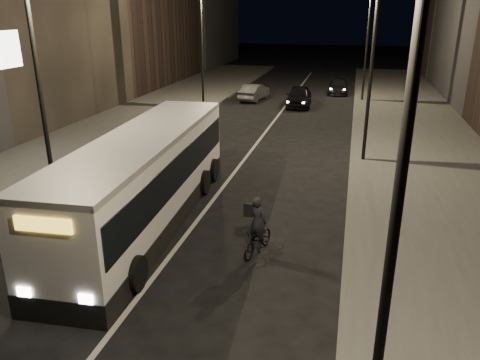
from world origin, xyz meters
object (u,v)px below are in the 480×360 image
Objects in this scene: streetlight_right_mid at (367,46)px; streetlight_right_far at (364,31)px; streetlight_right_near at (384,137)px; car_mid at (254,92)px; streetlight_left_far at (205,33)px; city_bus at (146,175)px; cyclist_on_bicycle at (258,234)px; car_near at (299,96)px; streetlight_left_near at (42,58)px; car_far at (339,86)px.

streetlight_right_mid and streetlight_right_far have the same top height.
car_mid is at bearing 104.91° from streetlight_right_near.
streetlight_right_mid is 1.00× the size of streetlight_left_far.
cyclist_on_bicycle is (4.10, -1.31, -1.06)m from city_bus.
city_bus is at bearing -105.75° from streetlight_right_far.
car_mid is (-3.79, 1.65, -0.10)m from car_near.
car_near is (-4.37, 12.99, -4.61)m from streetlight_right_mid.
streetlight_right_mid is 11.62m from city_bus.
streetlight_right_mid is at bearing -74.72° from car_near.
streetlight_left_far is at bearing 136.84° from streetlight_right_mid.
streetlight_right_far is at bearing 66.04° from streetlight_left_near.
car_mid is (2.51, 4.64, -4.71)m from streetlight_left_far.
city_bus is at bearing 133.03° from streetlight_right_near.
cyclist_on_bicycle is (-2.84, 6.11, -4.73)m from streetlight_right_near.
car_near is (2.56, 21.56, -0.94)m from city_bus.
streetlight_right_near is 35.92m from car_far.
streetlight_right_far is 12.24m from streetlight_left_far.
cyclist_on_bicycle is at bearing 109.86° from car_mid.
cyclist_on_bicycle is 22.93m from car_near.
streetlight_right_mid is at bearing 90.00° from streetlight_right_near.
streetlight_right_far is at bearing 29.36° from streetlight_left_far.
streetlight_left_far is 2.06× the size of car_mid.
streetlight_left_far is 8.36m from car_near.
streetlight_right_near is 32.05m from car_mid.
streetlight_right_near is 29.68m from car_near.
streetlight_right_near is 13.33m from streetlight_left_near.
cyclist_on_bicycle is at bearing -89.48° from car_near.
car_far is (1.10, 29.45, -0.03)m from cyclist_on_bicycle.
cyclist_on_bicycle is 25.10m from car_mid.
car_far is at bearing 72.04° from streetlight_left_near.
city_bus is 6.15× the size of cyclist_on_bicycle.
streetlight_right_near and streetlight_right_mid have the same top height.
streetlight_left_near is at bearing -143.12° from streetlight_right_mid.
streetlight_right_near is 32.00m from streetlight_right_far.
streetlight_left_far is 1.96× the size of car_far.
car_mid is at bearing 153.17° from car_near.
streetlight_right_mid is (0.00, 16.00, 0.00)m from streetlight_right_near.
streetlight_left_far is at bearing -134.49° from car_far.
car_far is (8.93, 27.56, -4.76)m from streetlight_left_near.
streetlight_left_far is at bearing 90.00° from streetlight_left_near.
city_bus is (3.73, -18.57, -3.68)m from streetlight_left_far.
streetlight_left_far is at bearing -157.90° from car_near.
streetlight_right_mid is at bearing 126.75° from car_mid.
streetlight_right_near is 16.00m from streetlight_right_mid.
streetlight_right_far and streetlight_left_far have the same top height.
car_near is 4.13m from car_mid.
cyclist_on_bicycle is at bearing -96.25° from streetlight_right_far.
streetlight_right_near reaches higher than car_near.
streetlight_right_mid is 1.85× the size of car_near.
city_bus reaches higher than car_mid.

